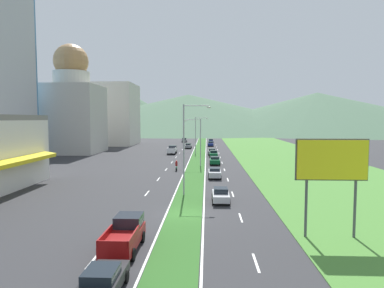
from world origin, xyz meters
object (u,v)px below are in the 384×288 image
Objects in this scene: car_2 at (188,146)px; car_7 at (221,195)px; pickup_truck_0 at (172,150)px; street_lamp_mid at (199,139)px; car_9 at (212,152)px; street_lamp_near at (187,144)px; street_lamp_far at (197,133)px; motorcycle_rider at (176,166)px; pickup_truck_1 at (125,235)px; billboard_roadside at (332,164)px; car_5 at (211,141)px; car_4 at (214,154)px; car_6 at (215,173)px; car_1 at (211,144)px; car_8 at (102,281)px; car_0 at (184,140)px; car_3 at (215,160)px.

car_2 reaches higher than car_7.
street_lamp_mid is at bearing -162.41° from pickup_truck_0.
street_lamp_mid is at bearing -7.51° from car_9.
street_lamp_near reaches higher than car_2.
street_lamp_near is 1.14× the size of street_lamp_far.
pickup_truck_0 reaches higher than motorcycle_rider.
billboard_roadside is at bearing -79.44° from pickup_truck_1.
car_5 is 2.02× the size of motorcycle_rider.
car_4 is (7.10, -23.11, 0.01)m from car_2.
street_lamp_far is 35.97m from car_6.
billboard_roadside is at bearing 5.44° from car_1.
pickup_truck_0 is (-7.29, 22.99, -4.17)m from street_lamp_mid.
car_5 reaches higher than car_8.
billboard_roadside is 15.73m from pickup_truck_1.
car_4 reaches higher than car_2.
billboard_roadside reaches higher than pickup_truck_0.
car_4 is 42.06m from car_7.
car_4 is 1.03× the size of car_9.
car_9 is 10.25m from pickup_truck_0.
pickup_truck_1 is at bearing -13.51° from car_6.
motorcycle_rider reaches higher than car_0.
street_lamp_mid is at bearing 106.10° from billboard_roadside.
car_1 reaches higher than car_8.
street_lamp_far is 69.97m from car_8.
car_9 is at bearing 0.09° from car_1.
car_3 reaches higher than car_6.
pickup_truck_1 is at bearing -101.18° from street_lamp_near.
motorcycle_rider is at bearing -39.13° from car_3.
street_lamp_far reaches higher than street_lamp_mid.
car_6 is at bearing 73.33° from street_lamp_near.
billboard_roadside is 1.84× the size of car_5.
pickup_truck_0 is at bearing -22.70° from car_1.
motorcycle_rider is at bearing -177.26° from car_0.
billboard_roadside is 41.42m from car_3.
car_8 is at bearing -19.08° from car_7.
pickup_truck_1 is (-4.03, -40.03, -4.17)m from street_lamp_mid.
car_4 is at bearing -179.94° from car_3.
street_lamp_mid is 1.97× the size of car_9.
car_4 is 0.86× the size of pickup_truck_0.
motorcycle_rider is at bearing 114.15° from billboard_roadside.
car_8 is (-2.70, -69.76, -4.65)m from street_lamp_far.
motorcycle_rider is at bearing -179.51° from car_2.
car_4 is 27.28m from car_6.
car_5 is (-7.76, 98.50, -4.81)m from billboard_roadside.
car_6 is 0.79× the size of pickup_truck_1.
pickup_truck_0 is (-10.03, -23.97, 0.22)m from car_1.
car_3 is (7.12, -35.37, -0.01)m from car_2.
motorcycle_rider is (-2.65, -28.75, -4.63)m from street_lamp_far.
car_0 is at bearing 1.71° from car_8.
car_2 is at bearing 101.03° from billboard_roadside.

